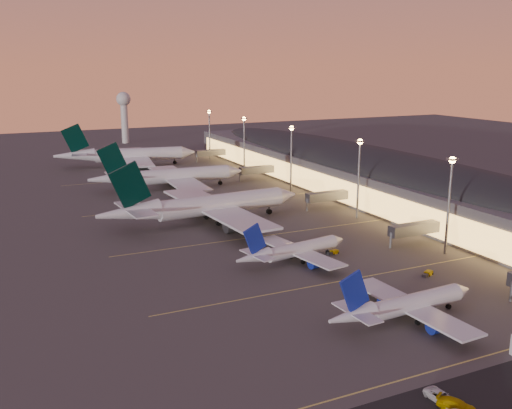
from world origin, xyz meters
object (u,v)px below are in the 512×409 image
Objects in this scene: airliner_wide_far at (127,155)px; service_van_b at (457,405)px; radar_tower at (124,109)px; service_van_a at (441,397)px; baggage_tug_c at (333,252)px; airliner_narrow_north at (293,251)px; airliner_wide_near at (205,206)px; airliner_wide_mid at (169,176)px; airliner_narrow_south at (404,305)px; baggage_tug_d at (428,274)px.

airliner_wide_far is 225.58m from service_van_b.
service_van_a is at bearing -94.32° from radar_tower.
service_van_a is 0.96× the size of service_van_b.
baggage_tug_c is at bearing 41.54° from service_van_b.
airliner_wide_far is 92.89m from radar_tower.
airliner_narrow_north is 64.11m from service_van_a.
airliner_wide_near is at bearing 58.74° from service_van_b.
airliner_wide_mid is 18.21× the size of baggage_tug_c.
baggage_tug_c is (18.45, -158.21, -5.18)m from airliner_wide_far.
airliner_narrow_north is at bearing -86.36° from airliner_wide_mid.
airliner_wide_near is 12.54× the size of service_van_a.
airliner_wide_near is 2.08× the size of radar_tower.
radar_tower reaches higher than airliner_wide_near.
baggage_tug_c is at bearing 67.05° from service_van_a.
airliner_wide_far is at bearing 85.36° from service_van_a.
airliner_narrow_south is 9.67× the size of baggage_tug_d.
airliner_narrow_south is at bearing -85.57° from airliner_wide_mid.
service_van_a is at bearing 69.47° from service_van_b.
service_van_b is at bearing -117.63° from airliner_narrow_south.
airliner_wide_far is at bearing 58.90° from service_van_b.
service_van_a is at bearing -83.00° from airliner_wide_far.
airliner_wide_mid reaches higher than service_van_b.
airliner_wide_far is 159.36m from baggage_tug_c.
airliner_wide_mid is (4.81, 54.80, -0.40)m from airliner_wide_near.
airliner_wide_near is at bearing 101.86° from baggage_tug_c.
airliner_wide_near is 55.01m from airliner_wide_mid.
airliner_narrow_south is at bearing -164.55° from baggage_tug_d.
airliner_wide_mid is 151.76m from radar_tower.
service_van_a is (-4.31, -222.78, -4.87)m from airliner_wide_far.
airliner_wide_mid is at bearing 82.22° from airliner_narrow_north.
airliner_wide_near is 47.59m from baggage_tug_c.
airliner_wide_mid is 0.92× the size of airliner_wide_far.
baggage_tug_c is 0.95× the size of baggage_tug_d.
radar_tower is at bearing 79.97° from airliner_wide_near.
service_van_a is at bearing -90.43° from airliner_wide_mid.
airliner_narrow_south is 0.56× the size of airliner_wide_mid.
radar_tower is 271.77m from baggage_tug_d.
airliner_wide_far reaches higher than baggage_tug_d.
baggage_tug_d is at bearing -75.30° from airliner_wide_mid.
airliner_narrow_south reaches higher than baggage_tug_d.
airliner_wide_near reaches higher than airliner_narrow_north.
airliner_narrow_north reaches higher than baggage_tug_d.
baggage_tug_c is at bearing -90.19° from radar_tower.
airliner_wide_near reaches higher than service_van_b.
baggage_tug_c is (12.82, 1.28, -2.66)m from airliner_narrow_north.
service_van_b is at bearing -95.33° from airliner_wide_near.
airliner_wide_far is at bearing 83.37° from baggage_tug_c.
service_van_b reaches higher than baggage_tug_c.
baggage_tug_d is 0.64× the size of service_van_b.
baggage_tug_c is at bearing -78.89° from airliner_wide_mid.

